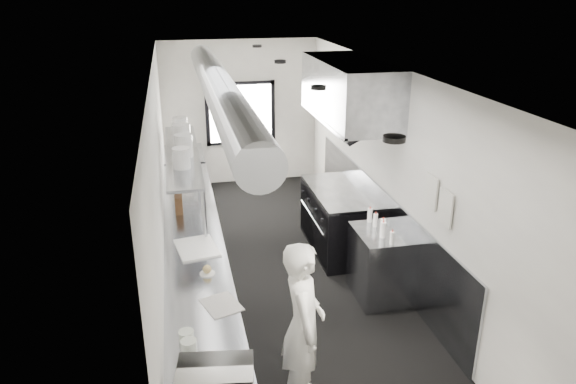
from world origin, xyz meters
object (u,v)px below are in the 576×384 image
small_plate (207,273)px  squeeze_bottle_d (375,220)px  cutting_board (197,248)px  plate_stack_d (180,128)px  knife_block (179,204)px  plate_stack_a (181,158)px  squeeze_bottle_e (370,215)px  prep_counter (196,276)px  plate_stack_c (181,137)px  plate_stack_b (184,146)px  line_cook (303,325)px  squeeze_bottle_c (383,227)px  squeeze_bottle_b (383,230)px  squeeze_bottle_a (392,238)px  deli_tub_b (189,345)px  exhaust_hood (349,91)px  pass_shelf (183,155)px  deli_tub_a (186,336)px  bottle_station (381,264)px  far_work_table (185,176)px  range (340,220)px

small_plate → squeeze_bottle_d: size_ratio=0.94×
cutting_board → plate_stack_d: (-0.06, 2.38, 0.83)m
knife_block → plate_stack_a: bearing=-61.8°
knife_block → squeeze_bottle_e: 2.53m
prep_counter → plate_stack_c: (-0.04, 1.63, 1.30)m
plate_stack_a → plate_stack_d: (0.03, 1.41, 0.04)m
prep_counter → plate_stack_b: size_ratio=19.65×
squeeze_bottle_d → squeeze_bottle_e: (-0.02, 0.15, 0.01)m
line_cook → knife_block: 2.95m
plate_stack_c → squeeze_bottle_c: size_ratio=1.86×
plate_stack_d → squeeze_bottle_e: 3.18m
squeeze_bottle_c → squeeze_bottle_d: squeeze_bottle_c is taller
squeeze_bottle_b → squeeze_bottle_d: size_ratio=1.16×
squeeze_bottle_a → plate_stack_b: bearing=141.6°
line_cook → deli_tub_b: line_cook is taller
exhaust_hood → pass_shelf: 2.46m
prep_counter → squeeze_bottle_d: bearing=-0.5°
plate_stack_b → squeeze_bottle_b: (2.26, -1.63, -0.72)m
knife_block → squeeze_bottle_b: 2.71m
cutting_board → squeeze_bottle_b: size_ratio=2.91×
line_cook → plate_stack_a: size_ratio=6.32×
exhaust_hood → squeeze_bottle_c: (0.02, -1.45, -1.39)m
exhaust_hood → squeeze_bottle_d: 1.86m
deli_tub_a → cutting_board: bearing=84.0°
bottle_station → squeeze_bottle_b: 0.57m
deli_tub_b → small_plate: size_ratio=0.84×
bottle_station → line_cook: 2.16m
plate_stack_d → squeeze_bottle_a: 3.67m
line_cook → plate_stack_a: plate_stack_a is taller
prep_counter → pass_shelf: (-0.04, 1.50, 1.09)m
plate_stack_c → plate_stack_d: (0.00, 0.59, -0.02)m
plate_stack_d → small_plate: bearing=-87.3°
plate_stack_a → squeeze_bottle_c: size_ratio=1.34×
prep_counter → far_work_table: 3.70m
prep_counter → squeeze_bottle_c: 2.35m
range → squeeze_bottle_e: bearing=-87.3°
squeeze_bottle_e → pass_shelf: bearing=149.0°
pass_shelf → small_plate: 2.37m
exhaust_hood → deli_tub_a: bearing=-127.9°
pass_shelf → squeeze_bottle_d: (2.30, -1.52, -0.55)m
cutting_board → squeeze_bottle_e: squeeze_bottle_e is taller
plate_stack_d → deli_tub_a: bearing=-91.6°
deli_tub_a → plate_stack_c: plate_stack_c is taller
plate_stack_a → plate_stack_d: plate_stack_d is taller
pass_shelf → plate_stack_d: 0.75m
range → squeeze_bottle_b: (0.05, -1.54, 0.53)m
knife_block → plate_stack_c: size_ratio=0.65×
line_cook → squeeze_bottle_d: bearing=-29.6°
squeeze_bottle_a → squeeze_bottle_b: (-0.04, 0.19, 0.02)m
deli_tub_a → squeeze_bottle_d: (2.42, 1.87, 0.04)m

